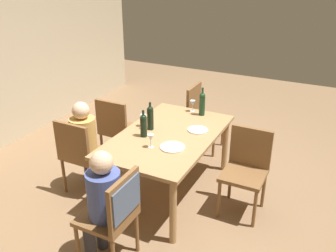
{
  "coord_description": "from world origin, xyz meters",
  "views": [
    {
      "loc": [
        -3.29,
        -1.65,
        2.53
      ],
      "look_at": [
        0.0,
        0.0,
        0.84
      ],
      "focal_mm": 39.46,
      "sensor_mm": 36.0,
      "label": 1
    }
  ],
  "objects": [
    {
      "name": "person_man_bearded",
      "position": [
        -1.21,
        0.03,
        0.64
      ],
      "size": [
        0.3,
        0.34,
        1.11
      ],
      "color": "#33333D",
      "rests_on": "ground_plane"
    },
    {
      "name": "wine_glass_near_right",
      "position": [
        -0.36,
        0.02,
        0.85
      ],
      "size": [
        0.07,
        0.07,
        0.15
      ],
      "color": "silver",
      "rests_on": "dining_table"
    },
    {
      "name": "chair_far_left",
      "position": [
        -0.46,
        0.88,
        0.53
      ],
      "size": [
        0.44,
        0.44,
        0.92
      ],
      "rotation": [
        0.0,
        0.0,
        -1.57
      ],
      "color": "brown",
      "rests_on": "ground_plane"
    },
    {
      "name": "wine_glass_near_left",
      "position": [
        0.06,
        0.35,
        0.85
      ],
      "size": [
        0.07,
        0.07,
        0.15
      ],
      "color": "silver",
      "rests_on": "dining_table"
    },
    {
      "name": "dining_table",
      "position": [
        0.0,
        0.0,
        0.66
      ],
      "size": [
        1.66,
        1.01,
        0.74
      ],
      "color": "#A87F51",
      "rests_on": "ground_plane"
    },
    {
      "name": "chair_near",
      "position": [
        0.09,
        -0.88,
        0.53
      ],
      "size": [
        0.44,
        0.44,
        0.92
      ],
      "rotation": [
        0.0,
        0.0,
        1.57
      ],
      "color": "brown",
      "rests_on": "ground_plane"
    },
    {
      "name": "wine_bottle_dark_red",
      "position": [
        -0.16,
        0.21,
        0.88
      ],
      "size": [
        0.07,
        0.07,
        0.31
      ],
      "color": "black",
      "rests_on": "dining_table"
    },
    {
      "name": "wine_bottle_tall_green",
      "position": [
        0.68,
        -0.13,
        0.9
      ],
      "size": [
        0.07,
        0.07,
        0.36
      ],
      "color": "#19381E",
      "rests_on": "dining_table"
    },
    {
      "name": "chair_left_end",
      "position": [
        -1.21,
        -0.12,
        0.59
      ],
      "size": [
        0.44,
        0.46,
        0.92
      ],
      "color": "brown",
      "rests_on": "ground_plane"
    },
    {
      "name": "wine_glass_centre",
      "position": [
        0.73,
        0.02,
        0.85
      ],
      "size": [
        0.07,
        0.07,
        0.15
      ],
      "color": "silver",
      "rests_on": "dining_table"
    },
    {
      "name": "chair_far_right",
      "position": [
        0.29,
        0.88,
        0.53
      ],
      "size": [
        0.44,
        0.44,
        0.92
      ],
      "rotation": [
        0.0,
        0.0,
        -1.57
      ],
      "color": "brown",
      "rests_on": "ground_plane"
    },
    {
      "name": "ground_plane",
      "position": [
        0.0,
        0.0,
        0.0
      ],
      "size": [
        10.0,
        10.0,
        0.0
      ],
      "primitive_type": "plane",
      "color": "#846647"
    },
    {
      "name": "wine_bottle_short_olive",
      "position": [
        0.03,
        0.24,
        0.89
      ],
      "size": [
        0.07,
        0.07,
        0.33
      ],
      "color": "black",
      "rests_on": "dining_table"
    },
    {
      "name": "chair_right_end",
      "position": [
        1.21,
        0.09,
        0.53
      ],
      "size": [
        0.44,
        0.44,
        0.92
      ],
      "rotation": [
        0.0,
        0.0,
        3.14
      ],
      "color": "brown",
      "rests_on": "ground_plane"
    },
    {
      "name": "dinner_plate_guest_left",
      "position": [
        -0.27,
        -0.18,
        0.75
      ],
      "size": [
        0.26,
        0.26,
        0.01
      ],
      "primitive_type": "cylinder",
      "color": "silver",
      "rests_on": "dining_table"
    },
    {
      "name": "dinner_plate_host",
      "position": [
        0.24,
        -0.26,
        0.75
      ],
      "size": [
        0.23,
        0.23,
        0.01
      ],
      "primitive_type": "cylinder",
      "color": "silver",
      "rests_on": "dining_table"
    },
    {
      "name": "person_woman_host",
      "position": [
        -0.35,
        0.88,
        0.64
      ],
      "size": [
        0.33,
        0.29,
        1.1
      ],
      "rotation": [
        0.0,
        0.0,
        -1.57
      ],
      "color": "#33333D",
      "rests_on": "ground_plane"
    }
  ]
}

